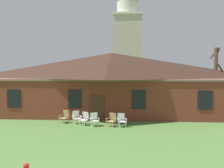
# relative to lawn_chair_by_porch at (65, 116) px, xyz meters

# --- Properties ---
(brick_building) EXTENTS (21.36, 10.40, 5.82)m
(brick_building) POSITION_rel_lawn_chair_by_porch_xyz_m (3.17, 5.97, 2.47)
(brick_building) COLOR brown
(brick_building) RESTS_ON ground
(dome_tower) EXTENTS (5.18, 5.18, 19.69)m
(dome_tower) POSITION_rel_lawn_chair_by_porch_xyz_m (4.44, 26.33, 8.52)
(dome_tower) COLOR #BCB29E
(dome_tower) RESTS_ON ground
(lawn_chair_by_porch) EXTENTS (0.79, 0.84, 0.96)m
(lawn_chair_by_porch) POSITION_rel_lawn_chair_by_porch_xyz_m (0.00, 0.00, 0.00)
(lawn_chair_by_porch) COLOR tan
(lawn_chair_by_porch) RESTS_ON ground
(lawn_chair_near_door) EXTENTS (0.84, 0.86, 0.96)m
(lawn_chair_near_door) POSITION_rel_lawn_chair_by_porch_xyz_m (0.98, -0.22, 0.00)
(lawn_chair_near_door) COLOR white
(lawn_chair_near_door) RESTS_ON ground
(lawn_chair_left_end) EXTENTS (0.79, 0.83, 0.96)m
(lawn_chair_left_end) POSITION_rel_lawn_chair_by_porch_xyz_m (1.67, -0.67, 0.00)
(lawn_chair_left_end) COLOR silver
(lawn_chair_left_end) RESTS_ON ground
(lawn_chair_middle) EXTENTS (0.75, 0.80, 0.96)m
(lawn_chair_middle) POSITION_rel_lawn_chair_by_porch_xyz_m (2.46, -1.02, 0.00)
(lawn_chair_middle) COLOR silver
(lawn_chair_middle) RESTS_ON ground
(lawn_chair_right_end) EXTENTS (0.78, 0.83, 0.96)m
(lawn_chair_right_end) POSITION_rel_lawn_chair_by_porch_xyz_m (3.75, -0.98, 0.00)
(lawn_chair_right_end) COLOR tan
(lawn_chair_right_end) RESTS_ON ground
(lawn_chair_far_side) EXTENTS (0.74, 0.78, 0.96)m
(lawn_chair_far_side) POSITION_rel_lawn_chair_by_porch_xyz_m (4.46, -1.05, 0.00)
(lawn_chair_far_side) COLOR white
(lawn_chair_far_side) RESTS_ON ground
(bare_tree_beside_building) EXTENTS (1.52, 1.44, 6.28)m
(bare_tree_beside_building) POSITION_rel_lawn_chair_by_porch_xyz_m (13.29, 6.05, 2.86)
(bare_tree_beside_building) COLOR brown
(bare_tree_beside_building) RESTS_ON ground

